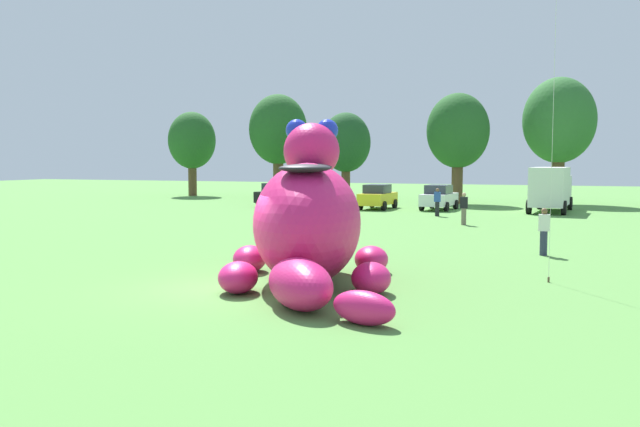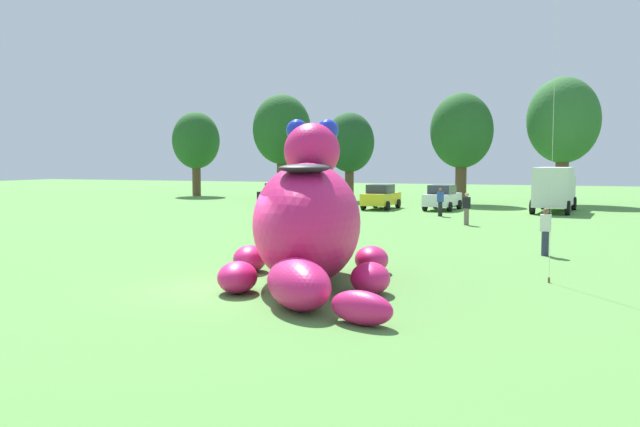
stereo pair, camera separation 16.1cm
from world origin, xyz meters
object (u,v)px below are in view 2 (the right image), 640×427
(car_black, at_px, (281,194))
(spectator_by_cars, at_px, (467,209))
(box_truck, at_px, (555,188))
(spectator_mid_field, at_px, (440,202))
(car_yellow, at_px, (381,197))
(car_white, at_px, (442,197))
(spectator_near_inflatable, at_px, (545,232))
(giant_inflatable_creature, at_px, (308,221))
(car_blue, at_px, (321,196))

(car_black, relative_size, spectator_by_cars, 2.50)
(box_truck, height_order, spectator_mid_field, box_truck)
(spectator_by_cars, bearing_deg, car_black, 146.45)
(car_black, xyz_separation_m, car_yellow, (7.85, -0.50, 0.00))
(car_white, relative_size, spectator_by_cars, 2.47)
(box_truck, distance_m, spectator_mid_field, 8.77)
(car_white, xyz_separation_m, spectator_near_inflatable, (7.53, -20.76, -0.01))
(giant_inflatable_creature, bearing_deg, car_blue, 109.94)
(box_truck, xyz_separation_m, spectator_by_cars, (-4.07, -10.96, -0.75))
(car_yellow, bearing_deg, car_black, 176.36)
(spectator_mid_field, bearing_deg, spectator_near_inflatable, -66.70)
(car_blue, bearing_deg, box_truck, 6.82)
(car_blue, relative_size, car_white, 1.03)
(spectator_by_cars, bearing_deg, box_truck, 69.62)
(car_white, height_order, spectator_near_inflatable, car_white)
(car_blue, xyz_separation_m, box_truck, (15.68, 1.88, 0.74))
(car_black, bearing_deg, spectator_by_cars, -33.55)
(car_black, distance_m, spectator_near_inflatable, 28.38)
(car_yellow, distance_m, spectator_mid_field, 6.78)
(car_blue, relative_size, spectator_by_cars, 2.56)
(box_truck, bearing_deg, car_white, -174.46)
(car_black, bearing_deg, car_white, 0.87)
(giant_inflatable_creature, distance_m, car_yellow, 28.51)
(spectator_mid_field, bearing_deg, car_white, 99.20)
(giant_inflatable_creature, bearing_deg, car_white, 93.04)
(giant_inflatable_creature, relative_size, car_white, 1.97)
(giant_inflatable_creature, distance_m, car_white, 28.66)
(car_yellow, relative_size, spectator_near_inflatable, 2.44)
(giant_inflatable_creature, bearing_deg, spectator_near_inflatable, 52.52)
(giant_inflatable_creature, distance_m, box_truck, 29.86)
(car_black, distance_m, car_white, 12.02)
(car_black, relative_size, car_yellow, 1.03)
(spectator_mid_field, bearing_deg, car_black, 158.52)
(giant_inflatable_creature, height_order, car_yellow, giant_inflatable_creature)
(box_truck, distance_m, spectator_near_inflatable, 21.48)
(car_blue, bearing_deg, spectator_by_cars, -38.05)
(car_white, relative_size, spectator_near_inflatable, 2.47)
(spectator_near_inflatable, bearing_deg, car_yellow, 120.22)
(box_truck, bearing_deg, giant_inflatable_creature, -101.06)
(giant_inflatable_creature, xyz_separation_m, car_white, (-1.52, 28.60, -0.86))
(car_blue, bearing_deg, car_black, 164.57)
(car_yellow, distance_m, spectator_near_inflatable, 23.24)
(giant_inflatable_creature, xyz_separation_m, spectator_mid_field, (-0.67, 23.36, -0.87))
(spectator_mid_field, relative_size, spectator_by_cars, 1.00)
(giant_inflatable_creature, relative_size, spectator_near_inflatable, 4.88)
(giant_inflatable_creature, bearing_deg, car_yellow, 101.51)
(car_white, height_order, spectator_by_cars, car_white)
(car_blue, xyz_separation_m, car_yellow, (4.26, 0.49, 0.00))
(spectator_by_cars, bearing_deg, car_blue, 141.95)
(car_black, distance_m, box_truck, 19.30)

